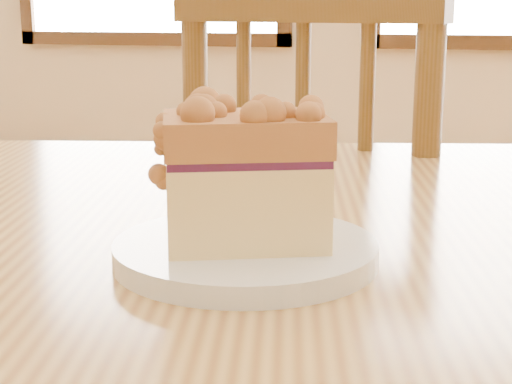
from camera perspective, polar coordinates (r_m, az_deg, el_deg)
cafe_table_main at (r=0.73m, az=1.41°, el=-8.92°), size 1.50×1.17×0.75m
cafe_chair_main at (r=1.33m, az=6.27°, el=-6.09°), size 0.54×0.54×1.00m
plate at (r=0.60m, az=-0.77°, el=-4.42°), size 0.20×0.20×0.02m
cake_slice at (r=0.58m, az=-0.80°, el=1.70°), size 0.14×0.13×0.11m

